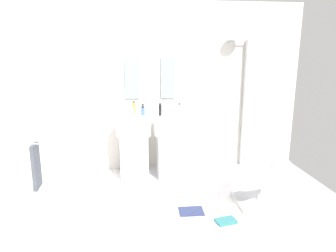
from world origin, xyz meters
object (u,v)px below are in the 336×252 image
soap_bottle_black (160,110)px  soap_bottle_clear (179,110)px  coffee_mug (223,210)px  lounge_chair (260,178)px  soap_bottle_amber (134,108)px  towel_rack (34,168)px  magazine_teal (226,221)px  soap_bottle_blue (143,111)px  soap_bottle_grey (143,110)px  shower_column (247,101)px  pedestal_sink_left (134,144)px  magazine_navy (191,211)px  soap_bottle_white (179,111)px  pedestal_sink_right (171,143)px

soap_bottle_black → soap_bottle_clear: soap_bottle_black is taller
coffee_mug → lounge_chair: bearing=21.8°
coffee_mug → soap_bottle_amber: soap_bottle_amber is taller
towel_rack → magazine_teal: towel_rack is taller
soap_bottle_blue → towel_rack: bearing=-138.0°
soap_bottle_black → soap_bottle_grey: bearing=156.7°
shower_column → coffee_mug: size_ratio=23.02×
lounge_chair → coffee_mug: 0.63m
magazine_teal → coffee_mug: size_ratio=2.51×
lounge_chair → soap_bottle_grey: size_ratio=6.84×
coffee_mug → soap_bottle_amber: 1.97m
pedestal_sink_left → soap_bottle_grey: soap_bottle_grey is taller
magazine_navy → shower_column: bearing=53.5°
coffee_mug → soap_bottle_blue: size_ratio=0.67×
shower_column → soap_bottle_grey: 1.69m
soap_bottle_white → soap_bottle_amber: soap_bottle_amber is taller
towel_rack → soap_bottle_black: soap_bottle_black is taller
lounge_chair → soap_bottle_amber: 2.04m
lounge_chair → magazine_teal: bearing=-144.1°
lounge_chair → towel_rack: bearing=-178.6°
pedestal_sink_right → soap_bottle_clear: 0.53m
magazine_navy → soap_bottle_black: bearing=105.0°
soap_bottle_grey → pedestal_sink_left: bearing=-147.1°
soap_bottle_amber → coffee_mug: bearing=-54.6°
magazine_teal → coffee_mug: 0.19m
towel_rack → magazine_teal: size_ratio=4.26×
magazine_navy → soap_bottle_grey: 1.67m
magazine_navy → soap_bottle_clear: 1.49m
lounge_chair → soap_bottle_amber: bearing=141.8°
coffee_mug → soap_bottle_amber: (-0.99, 1.39, 0.99)m
pedestal_sink_right → shower_column: bearing=14.1°
soap_bottle_blue → soap_bottle_amber: size_ratio=0.70×
soap_bottle_white → soap_bottle_clear: (0.01, 0.00, 0.02)m
towel_rack → magazine_navy: towel_rack is taller
shower_column → lounge_chair: bearing=-102.7°
magazine_teal → soap_bottle_white: size_ratio=1.61×
soap_bottle_grey → soap_bottle_clear: bearing=-15.5°
magazine_teal → soap_bottle_blue: size_ratio=1.67×
magazine_navy → coffee_mug: size_ratio=3.25×
soap_bottle_white → magazine_teal: bearing=-76.9°
pedestal_sink_left → magazine_navy: size_ratio=3.64×
pedestal_sink_right → soap_bottle_black: (-0.16, -0.01, 0.51)m
lounge_chair → soap_bottle_blue: size_ratio=8.24×
soap_bottle_clear → pedestal_sink_left: bearing=175.7°
pedestal_sink_left → magazine_navy: pedestal_sink_left is taller
lounge_chair → soap_bottle_grey: soap_bottle_grey is taller
towel_rack → soap_bottle_clear: 2.09m
soap_bottle_blue → soap_bottle_grey: size_ratio=0.83×
lounge_chair → soap_bottle_white: 1.46m
soap_bottle_white → soap_bottle_black: 0.28m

